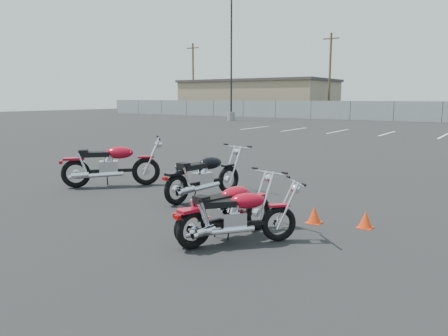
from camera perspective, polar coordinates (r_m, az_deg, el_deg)
The scene contains 14 objects.
ground at distance 8.90m, azimuth -3.22°, elevation -4.54°, with size 120.00×120.00×0.00m, color black.
motorcycle_front_red at distance 10.73m, azimuth -14.58°, elevation 0.43°, with size 1.99×2.02×1.17m.
motorcycle_second_black at distance 9.13m, azimuth -2.61°, elevation -1.06°, with size 0.88×2.17×1.07m.
motorcycle_third_red at distance 6.55m, azimuth 0.45°, elevation -5.62°, with size 0.89×1.95×0.96m.
motorcycle_rear_red at distance 6.32m, azimuth 1.60°, elevation -6.33°, with size 1.57×1.59×0.92m.
training_cone_near at distance 7.54m, azimuth 17.99°, elevation -6.40°, with size 0.24×0.24×0.28m.
training_cone_far at distance 7.60m, azimuth 11.70°, elevation -5.99°, with size 0.24×0.24×0.29m.
training_cone_extra at distance 7.78m, azimuth -2.90°, elevation -5.55°, with size 0.22×0.22×0.27m.
light_pole_west at distance 40.48m, azimuth 0.95°, elevation 10.61°, with size 0.80×0.70×11.57m.
chainlink_fence at distance 42.26m, azimuth 26.62°, elevation 6.58°, with size 80.06×0.06×1.80m.
tan_building_west at distance 55.97m, azimuth 4.49°, elevation 9.21°, with size 18.40×10.40×4.30m.
utility_pole_a at distance 57.91m, azimuth -4.05°, elevation 11.71°, with size 1.80×0.24×9.00m.
utility_pole_b at distance 50.04m, azimuth 13.66°, elevation 11.88°, with size 1.80×0.24×9.00m.
parking_line_stripes at distance 28.08m, azimuth 17.57°, elevation 4.45°, with size 15.12×4.00×0.01m.
Camera 1 is at (5.18, -6.93, 2.11)m, focal length 35.00 mm.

